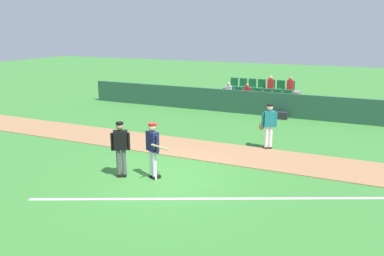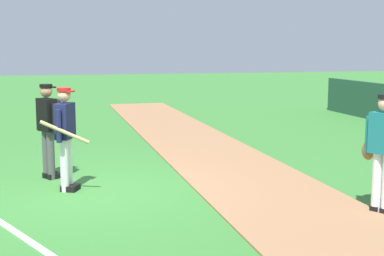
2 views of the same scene
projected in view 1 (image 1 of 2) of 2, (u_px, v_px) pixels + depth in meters
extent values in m
plane|color=#387A33|center=(162.00, 176.00, 12.37)|extent=(80.00, 80.00, 0.00)
cube|color=#9E704C|center=(200.00, 149.00, 15.00)|extent=(28.00, 2.31, 0.03)
cube|color=white|center=(250.00, 199.00, 10.73)|extent=(10.92, 5.17, 0.01)
cube|color=#234C38|center=(251.00, 103.00, 20.98)|extent=(20.00, 0.16, 1.25)
cube|color=slate|center=(258.00, 107.00, 22.38)|extent=(4.45, 2.10, 0.30)
cube|color=slate|center=(257.00, 102.00, 21.92)|extent=(4.35, 0.85, 0.40)
cube|color=#196033|center=(228.00, 96.00, 22.43)|extent=(0.44, 0.40, 0.08)
cube|color=#196033|center=(229.00, 91.00, 22.56)|extent=(0.44, 0.08, 0.50)
cube|color=silver|center=(228.00, 90.00, 22.40)|extent=(0.32, 0.22, 0.52)
sphere|color=tan|center=(229.00, 84.00, 22.31)|extent=(0.20, 0.20, 0.20)
cube|color=#196033|center=(237.00, 96.00, 22.21)|extent=(0.44, 0.40, 0.08)
cube|color=#196033|center=(239.00, 91.00, 22.34)|extent=(0.44, 0.08, 0.50)
cube|color=#196033|center=(247.00, 97.00, 21.99)|extent=(0.44, 0.40, 0.08)
cube|color=#196033|center=(248.00, 92.00, 22.12)|extent=(0.44, 0.08, 0.50)
cube|color=red|center=(247.00, 92.00, 21.96)|extent=(0.32, 0.22, 0.52)
sphere|color=#9E7051|center=(247.00, 85.00, 21.87)|extent=(0.20, 0.20, 0.20)
cube|color=#196033|center=(256.00, 98.00, 21.77)|extent=(0.44, 0.40, 0.08)
cube|color=#196033|center=(257.00, 93.00, 21.90)|extent=(0.44, 0.08, 0.50)
cube|color=#196033|center=(266.00, 98.00, 21.55)|extent=(0.44, 0.40, 0.08)
cube|color=#196033|center=(267.00, 93.00, 21.68)|extent=(0.44, 0.08, 0.50)
cube|color=#196033|center=(276.00, 99.00, 21.32)|extent=(0.44, 0.40, 0.08)
cube|color=#196033|center=(277.00, 94.00, 21.46)|extent=(0.44, 0.08, 0.50)
cube|color=#196033|center=(286.00, 100.00, 21.10)|extent=(0.44, 0.40, 0.08)
cube|color=#196033|center=(287.00, 95.00, 21.24)|extent=(0.44, 0.08, 0.50)
cube|color=slate|center=(261.00, 92.00, 22.57)|extent=(4.35, 0.85, 0.40)
cube|color=#196033|center=(233.00, 87.00, 23.08)|extent=(0.44, 0.40, 0.08)
cube|color=#196033|center=(234.00, 82.00, 23.21)|extent=(0.44, 0.08, 0.50)
cube|color=#196033|center=(242.00, 87.00, 22.86)|extent=(0.44, 0.40, 0.08)
cube|color=#196033|center=(243.00, 82.00, 22.99)|extent=(0.44, 0.08, 0.50)
cube|color=#196033|center=(251.00, 88.00, 22.64)|extent=(0.44, 0.40, 0.08)
cube|color=#196033|center=(252.00, 83.00, 22.77)|extent=(0.44, 0.08, 0.50)
cube|color=#196033|center=(261.00, 88.00, 22.42)|extent=(0.44, 0.40, 0.08)
cube|color=#196033|center=(262.00, 84.00, 22.55)|extent=(0.44, 0.08, 0.50)
cube|color=#196033|center=(270.00, 89.00, 22.20)|extent=(0.44, 0.40, 0.08)
cube|color=#196033|center=(271.00, 84.00, 22.33)|extent=(0.44, 0.08, 0.50)
cube|color=red|center=(271.00, 84.00, 22.16)|extent=(0.32, 0.22, 0.52)
sphere|color=tan|center=(271.00, 77.00, 22.08)|extent=(0.20, 0.20, 0.20)
cube|color=#196033|center=(280.00, 90.00, 21.97)|extent=(0.44, 0.40, 0.08)
cube|color=#196033|center=(281.00, 85.00, 22.11)|extent=(0.44, 0.08, 0.50)
cube|color=#196033|center=(290.00, 90.00, 21.75)|extent=(0.44, 0.40, 0.08)
cube|color=#196033|center=(291.00, 85.00, 21.88)|extent=(0.44, 0.08, 0.50)
cube|color=red|center=(290.00, 85.00, 21.72)|extent=(0.32, 0.22, 0.52)
sphere|color=#9E7051|center=(291.00, 78.00, 21.63)|extent=(0.20, 0.20, 0.20)
cylinder|color=white|center=(152.00, 164.00, 12.12)|extent=(0.14, 0.14, 0.90)
cylinder|color=white|center=(155.00, 165.00, 12.01)|extent=(0.14, 0.14, 0.90)
cube|color=black|center=(153.00, 176.00, 12.26)|extent=(0.22, 0.29, 0.10)
cube|color=black|center=(156.00, 177.00, 12.14)|extent=(0.22, 0.29, 0.10)
cube|color=#191E47|center=(152.00, 141.00, 11.88)|extent=(0.46, 0.37, 0.60)
cylinder|color=#191E47|center=(148.00, 141.00, 12.08)|extent=(0.09, 0.09, 0.55)
cylinder|color=#191E47|center=(157.00, 145.00, 11.71)|extent=(0.09, 0.09, 0.55)
sphere|color=tan|center=(152.00, 127.00, 11.77)|extent=(0.22, 0.22, 0.22)
cylinder|color=#B21919|center=(152.00, 124.00, 11.75)|extent=(0.23, 0.23, 0.06)
cube|color=#B21919|center=(155.00, 125.00, 11.82)|extent=(0.21, 0.19, 0.02)
cylinder|color=tan|center=(160.00, 147.00, 11.79)|extent=(0.17, 0.80, 0.41)
cylinder|color=#4C4C4C|center=(119.00, 163.00, 12.18)|extent=(0.14, 0.14, 0.90)
cylinder|color=#4C4C4C|center=(124.00, 163.00, 12.20)|extent=(0.14, 0.14, 0.90)
cube|color=black|center=(119.00, 175.00, 12.34)|extent=(0.24, 0.28, 0.10)
cube|color=black|center=(125.00, 174.00, 12.36)|extent=(0.24, 0.28, 0.10)
cube|color=black|center=(120.00, 140.00, 12.00)|extent=(0.46, 0.39, 0.60)
cylinder|color=black|center=(112.00, 142.00, 11.99)|extent=(0.09, 0.09, 0.55)
cylinder|color=black|center=(129.00, 141.00, 12.04)|extent=(0.09, 0.09, 0.55)
sphere|color=#9E7051|center=(120.00, 126.00, 11.90)|extent=(0.22, 0.22, 0.22)
cylinder|color=black|center=(119.00, 123.00, 11.87)|extent=(0.23, 0.23, 0.06)
cube|color=black|center=(120.00, 123.00, 11.98)|extent=(0.22, 0.20, 0.02)
cube|color=black|center=(121.00, 139.00, 12.13)|extent=(0.42, 0.29, 0.56)
cylinder|color=white|center=(266.00, 138.00, 14.97)|extent=(0.14, 0.14, 0.90)
cylinder|color=white|center=(270.00, 138.00, 14.98)|extent=(0.14, 0.14, 0.90)
cube|color=black|center=(265.00, 148.00, 15.12)|extent=(0.23, 0.29, 0.10)
cube|color=black|center=(270.00, 147.00, 15.13)|extent=(0.23, 0.29, 0.10)
cube|color=#197075|center=(269.00, 119.00, 14.78)|extent=(0.46, 0.38, 0.60)
cylinder|color=#197075|center=(263.00, 120.00, 14.78)|extent=(0.09, 0.09, 0.55)
cylinder|color=#197075|center=(276.00, 120.00, 14.81)|extent=(0.09, 0.09, 0.55)
sphere|color=beige|center=(270.00, 108.00, 14.68)|extent=(0.22, 0.22, 0.22)
cylinder|color=black|center=(270.00, 105.00, 14.65)|extent=(0.23, 0.23, 0.06)
cube|color=black|center=(269.00, 105.00, 14.76)|extent=(0.22, 0.19, 0.02)
ellipsoid|color=brown|center=(262.00, 126.00, 14.89)|extent=(0.23, 0.20, 0.28)
cube|color=#232328|center=(278.00, 115.00, 20.07)|extent=(0.90, 0.36, 0.36)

